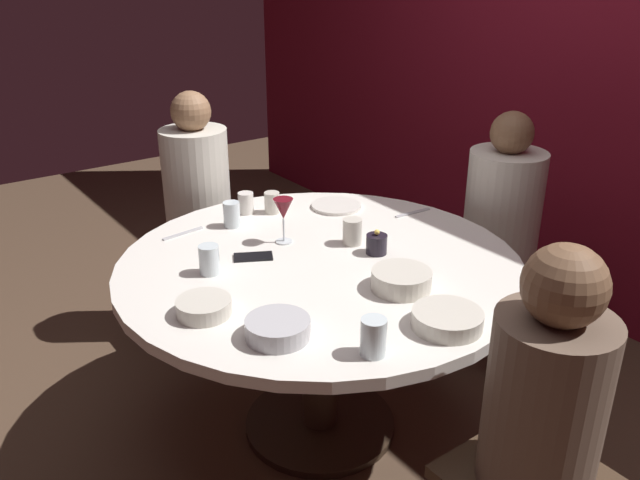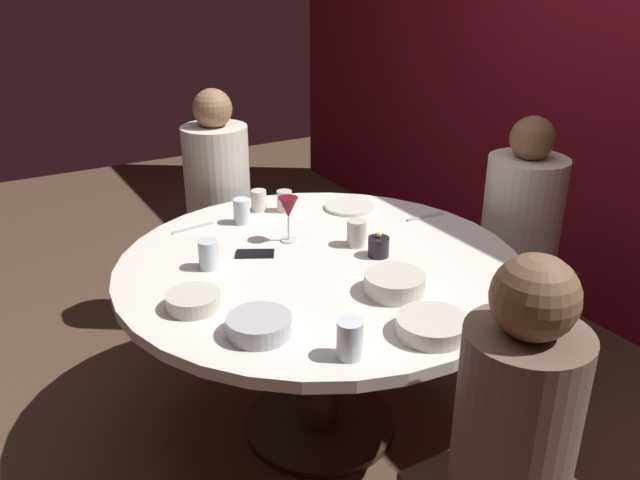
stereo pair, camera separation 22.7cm
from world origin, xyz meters
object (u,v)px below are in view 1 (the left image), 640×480
seated_diner_back (503,209)px  dinner_plate (336,206)px  candle_holder (377,244)px  bowl_sauce_side (447,319)px  cup_near_candle (373,337)px  cell_phone (253,257)px  bowl_small_white (204,307)px  cup_by_left_diner (232,214)px  dining_table (320,294)px  seated_diner_left (197,190)px  bowl_salad_center (401,280)px  cup_beside_wine (246,203)px  cup_far_edge (352,232)px  cup_center_front (272,203)px  cup_by_right_diner (209,260)px  bowl_serving_large (278,328)px  seated_diner_right (545,403)px  wine_glass (283,211)px

seated_diner_back → dinner_plate: 0.75m
candle_holder → bowl_sauce_side: candle_holder is taller
bowl_sauce_side → dinner_plate: bearing=160.8°
candle_holder → cup_near_candle: 0.66m
cell_phone → bowl_small_white: (0.26, -0.33, 0.02)m
seated_diner_back → bowl_small_white: 1.53m
cup_by_left_diner → dining_table: bearing=11.7°
dinner_plate → seated_diner_left: bearing=-147.8°
bowl_salad_center → cup_beside_wine: (-0.90, -0.06, 0.01)m
cell_phone → cup_far_edge: (0.11, 0.37, 0.05)m
seated_diner_back → cup_center_front: size_ratio=12.68×
cup_by_right_diner → bowl_serving_large: bearing=-3.9°
cup_far_edge → seated_diner_back: bearing=86.7°
seated_diner_right → cup_beside_wine: bearing=-0.9°
dining_table → cell_phone: bearing=-131.3°
bowl_serving_large → cup_by_left_diner: bearing=159.5°
dining_table → dinner_plate: (-0.39, 0.37, 0.14)m
bowl_salad_center → seated_diner_back: bearing=109.8°
cup_by_left_diner → cup_beside_wine: (-0.09, 0.12, -0.01)m
bowl_small_white → cup_center_front: bearing=133.8°
cup_beside_wine → cup_center_front: bearing=57.0°
seated_diner_back → seated_diner_right: size_ratio=1.00×
cup_by_left_diner → cup_near_candle: bearing=-7.7°
wine_glass → cup_by_left_diner: size_ratio=1.71×
bowl_salad_center → dining_table: bearing=-165.4°
seated_diner_left → cup_by_right_diner: seated_diner_left is taller
bowl_serving_large → cup_center_front: size_ratio=2.09×
cup_center_front → cup_far_edge: bearing=8.8°
candle_holder → bowl_small_white: size_ratio=0.55×
cup_far_edge → cup_beside_wine: 0.54m
cup_by_left_diner → bowl_small_white: bearing=-36.1°
bowl_serving_large → bowl_salad_center: size_ratio=0.96×
seated_diner_left → bowl_salad_center: bearing=3.8°
cup_near_candle → cup_beside_wine: cup_near_candle is taller
cup_near_candle → cup_center_front: size_ratio=1.21×
seated_diner_left → cup_near_candle: bearing=-8.7°
bowl_serving_large → bowl_sauce_side: bearing=60.1°
bowl_salad_center → cup_near_candle: (0.24, -0.32, 0.02)m
candle_holder → bowl_salad_center: size_ratio=0.47×
dinner_plate → cup_beside_wine: (-0.17, -0.35, 0.04)m
dining_table → cup_by_left_diner: 0.51m
bowl_small_white → cup_far_edge: size_ratio=1.71×
bowl_salad_center → bowl_small_white: bowl_salad_center is taller
seated_diner_left → cell_phone: bearing=-12.5°
cup_near_candle → bowl_serving_large: bearing=-144.4°
cup_near_candle → cup_by_left_diner: (-1.04, 0.14, -0.00)m
bowl_serving_large → cup_by_left_diner: 0.87m
cell_phone → cup_by_left_diner: bearing=12.7°
seated_diner_left → cell_phone: (0.82, -0.18, 0.01)m
bowl_serving_large → bowl_salad_center: bowl_salad_center is taller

